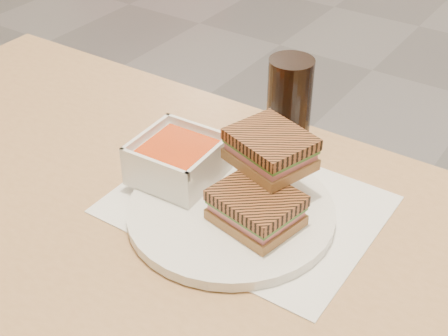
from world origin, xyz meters
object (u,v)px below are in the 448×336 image
Objects in this scene: cola_glass at (289,104)px; soup_bowl at (178,161)px; main_table at (132,257)px; plate at (231,212)px; panini_lower at (256,208)px.

soup_bowl is at bearing -112.37° from cola_glass.
soup_bowl is (0.04, 0.08, 0.16)m from main_table.
plate is at bearing 21.31° from main_table.
main_table is at bearing -158.69° from plate.
main_table is 3.99× the size of plate.
cola_glass is at bearing 97.60° from plate.
main_table is 9.36× the size of panini_lower.
cola_glass is (0.08, 0.20, 0.03)m from soup_bowl.
soup_bowl is at bearing 61.91° from main_table.
soup_bowl reaches higher than plate.
plate is (0.15, 0.06, 0.12)m from main_table.
main_table is 0.20m from plate.
soup_bowl reaches higher than panini_lower.
cola_glass is at bearing 67.63° from soup_bowl.
soup_bowl is 0.16m from panini_lower.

